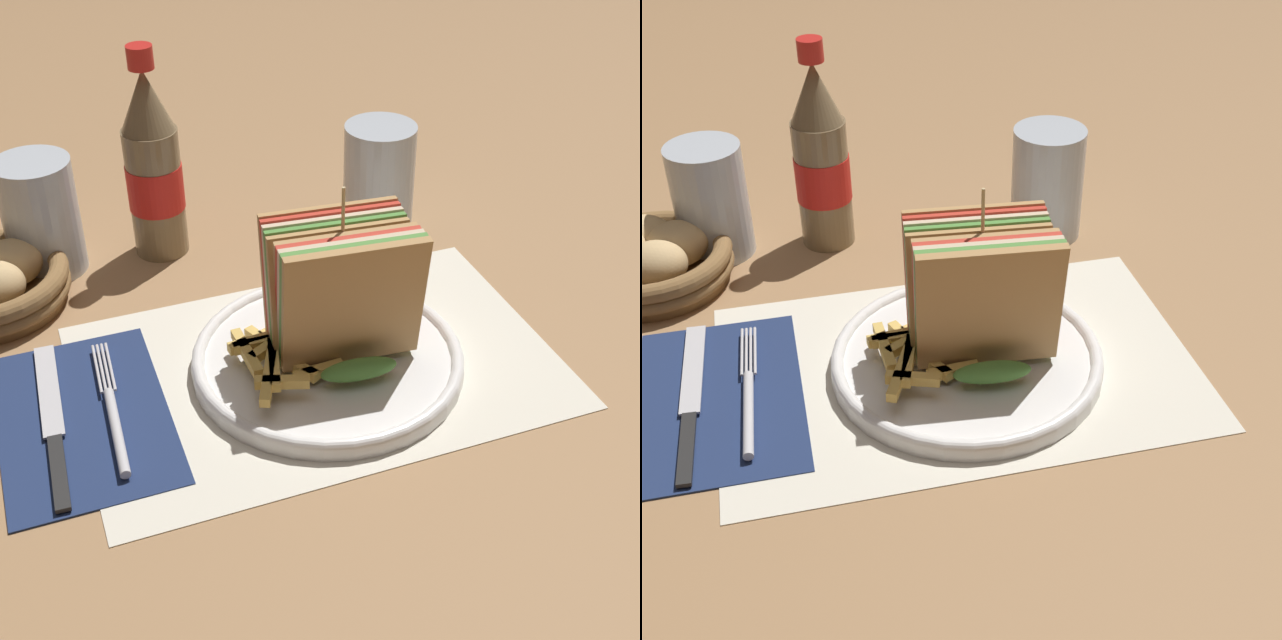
{
  "view_description": "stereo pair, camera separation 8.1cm",
  "coord_description": "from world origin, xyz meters",
  "views": [
    {
      "loc": [
        -0.21,
        -0.63,
        0.52
      ],
      "look_at": [
        0.02,
        -0.01,
        0.04
      ],
      "focal_mm": 50.0,
      "sensor_mm": 36.0,
      "label": 1
    },
    {
      "loc": [
        -0.13,
        -0.65,
        0.52
      ],
      "look_at": [
        0.02,
        -0.01,
        0.04
      ],
      "focal_mm": 50.0,
      "sensor_mm": 36.0,
      "label": 2
    }
  ],
  "objects": [
    {
      "name": "knife",
      "position": [
        -0.23,
        -0.02,
        0.01
      ],
      "size": [
        0.02,
        0.21,
        0.0
      ],
      "rotation": [
        0.0,
        0.0,
        -0.05
      ],
      "color": "black",
      "rests_on": "napkin"
    },
    {
      "name": "fries_pile",
      "position": [
        -0.03,
        -0.03,
        0.03
      ],
      "size": [
        0.1,
        0.12,
        0.02
      ],
      "color": "#E0B756",
      "rests_on": "plate_main"
    },
    {
      "name": "glass_near",
      "position": [
        0.17,
        0.19,
        0.05
      ],
      "size": [
        0.08,
        0.08,
        0.13
      ],
      "color": "silver",
      "rests_on": "ground_plane"
    },
    {
      "name": "napkin",
      "position": [
        -0.2,
        -0.02,
        0.0
      ],
      "size": [
        0.14,
        0.22,
        0.0
      ],
      "color": "navy",
      "rests_on": "ground_plane"
    },
    {
      "name": "placemat",
      "position": [
        0.01,
        -0.03,
        0.0
      ],
      "size": [
        0.43,
        0.29,
        0.0
      ],
      "color": "silver",
      "rests_on": "ground_plane"
    },
    {
      "name": "ketchup_blob",
      "position": [
        -0.01,
        -0.01,
        0.03
      ],
      "size": [
        0.04,
        0.04,
        0.01
      ],
      "color": "maroon",
      "rests_on": "plate_main"
    },
    {
      "name": "club_sandwich",
      "position": [
        0.03,
        -0.03,
        0.08
      ],
      "size": [
        0.13,
        0.11,
        0.17
      ],
      "color": "tan",
      "rests_on": "plate_main"
    },
    {
      "name": "glass_far",
      "position": [
        -0.2,
        0.24,
        0.06
      ],
      "size": [
        0.08,
        0.08,
        0.13
      ],
      "color": "silver",
      "rests_on": "ground_plane"
    },
    {
      "name": "fork",
      "position": [
        -0.18,
        -0.04,
        0.01
      ],
      "size": [
        0.02,
        0.18,
        0.01
      ],
      "rotation": [
        0.0,
        0.0,
        -0.05
      ],
      "color": "silver",
      "rests_on": "napkin"
    },
    {
      "name": "coke_bottle_near",
      "position": [
        -0.08,
        0.23,
        0.1
      ],
      "size": [
        0.06,
        0.06,
        0.23
      ],
      "color": "#7A6647",
      "rests_on": "ground_plane"
    },
    {
      "name": "plate_main",
      "position": [
        0.02,
        -0.03,
        0.01
      ],
      "size": [
        0.25,
        0.25,
        0.02
      ],
      "color": "white",
      "rests_on": "ground_plane"
    },
    {
      "name": "ground_plane",
      "position": [
        0.0,
        0.0,
        0.0
      ],
      "size": [
        4.0,
        4.0,
        0.0
      ],
      "primitive_type": "plane",
      "color": "#9E754C"
    },
    {
      "name": "bread_basket",
      "position": [
        -0.27,
        0.19,
        0.03
      ],
      "size": [
        0.17,
        0.17,
        0.06
      ],
      "color": "olive",
      "rests_on": "ground_plane"
    }
  ]
}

